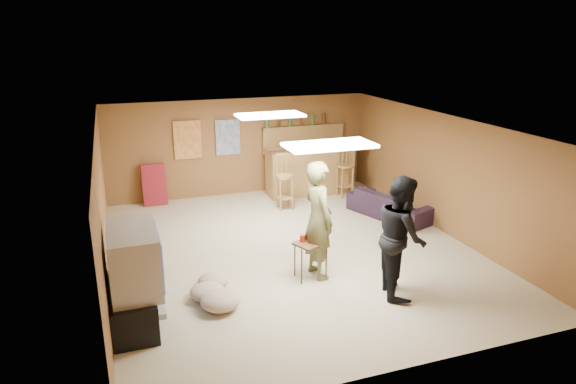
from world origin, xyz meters
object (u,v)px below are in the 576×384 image
object	(u,v)px
bar_counter	(310,170)
person_olive	(318,220)
sofa	(389,204)
tray_table	(310,260)
person_black	(401,236)
tv_body	(134,259)

from	to	relation	value
bar_counter	person_olive	bearing A→B (deg)	-109.98
sofa	tray_table	size ratio (longest dim) A/B	3.00
person_olive	person_black	size ratio (longest dim) A/B	1.04
tv_body	person_black	size ratio (longest dim) A/B	0.63
bar_counter	sofa	size ratio (longest dim) A/B	1.12
tv_body	sofa	size ratio (longest dim) A/B	0.61
tv_body	sofa	world-z (taller)	tv_body
bar_counter	sofa	world-z (taller)	bar_counter
bar_counter	sofa	bearing A→B (deg)	-64.85
tv_body	person_black	distance (m)	3.63
bar_counter	person_black	world-z (taller)	person_black
bar_counter	person_olive	distance (m)	4.23
bar_counter	person_black	size ratio (longest dim) A/B	1.14
sofa	person_black	bearing A→B (deg)	132.70
person_black	bar_counter	bearing A→B (deg)	10.11
bar_counter	person_olive	size ratio (longest dim) A/B	1.09
tv_body	tray_table	world-z (taller)	tv_body
person_black	tray_table	xyz separation A→B (m)	(-1.04, 0.83, -0.58)
sofa	tv_body	bearing A→B (deg)	95.91
bar_counter	sofa	xyz separation A→B (m)	(0.95, -2.02, -0.29)
tv_body	tray_table	distance (m)	2.67
bar_counter	tray_table	bearing A→B (deg)	-111.45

